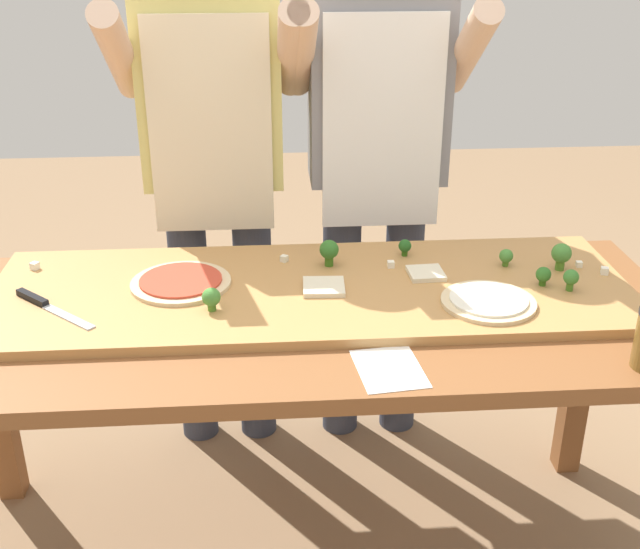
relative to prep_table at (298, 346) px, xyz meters
name	(u,v)px	position (x,y,z in m)	size (l,w,h in m)	color
prep_table	(298,346)	(0.00, 0.00, 0.00)	(1.86, 0.76, 0.76)	brown
cutting_board	(311,291)	(0.04, 0.09, 0.11)	(1.59, 0.55, 0.02)	#B27F47
chefs_knife	(44,304)	(-0.60, 0.02, 0.13)	(0.22, 0.21, 0.02)	#B7BABF
pizza_whole_white_garlic	(488,301)	(0.45, -0.04, 0.13)	(0.23, 0.23, 0.02)	beige
pizza_whole_tomato_red	(181,282)	(-0.29, 0.12, 0.13)	(0.25, 0.25, 0.02)	beige
pizza_slice_far_left	(324,287)	(0.07, 0.07, 0.13)	(0.10, 0.10, 0.01)	beige
pizza_slice_center	(426,273)	(0.33, 0.13, 0.13)	(0.09, 0.09, 0.01)	beige
broccoli_floret_front_mid	(561,254)	(0.69, 0.14, 0.16)	(0.05, 0.05, 0.07)	#487A23
broccoli_floret_front_right	(329,251)	(0.09, 0.21, 0.16)	(0.05, 0.05, 0.07)	#366618
broccoli_floret_front_left	(543,275)	(0.61, 0.05, 0.15)	(0.04, 0.04, 0.05)	#366618
broccoli_floret_back_mid	(405,246)	(0.30, 0.26, 0.15)	(0.03, 0.03, 0.05)	#2C5915
broccoli_floret_center_right	(571,278)	(0.67, 0.02, 0.15)	(0.04, 0.04, 0.06)	#3F7220
broccoli_floret_back_left	(211,298)	(-0.20, -0.03, 0.15)	(0.04, 0.04, 0.06)	#487A23
broccoli_floret_back_right	(506,256)	(0.55, 0.17, 0.15)	(0.04, 0.04, 0.05)	#487A23
cheese_crumble_a	(284,259)	(-0.02, 0.24, 0.13)	(0.02, 0.02, 0.02)	silver
cheese_crumble_b	(35,266)	(-0.67, 0.24, 0.13)	(0.02, 0.02, 0.02)	white
cheese_crumble_c	(579,264)	(0.75, 0.15, 0.13)	(0.02, 0.02, 0.02)	white
cheese_crumble_d	(605,271)	(0.79, 0.10, 0.13)	(0.02, 0.02, 0.02)	white
cheese_crumble_e	(391,264)	(0.25, 0.19, 0.13)	(0.02, 0.02, 0.02)	white
recipe_note	(389,369)	(0.18, -0.27, 0.10)	(0.13, 0.17, 0.00)	white
cook_left	(214,151)	(-0.22, 0.59, 0.33)	(0.54, 0.39, 1.67)	#333847
cook_right	(377,148)	(0.27, 0.59, 0.33)	(0.54, 0.39, 1.67)	#333847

